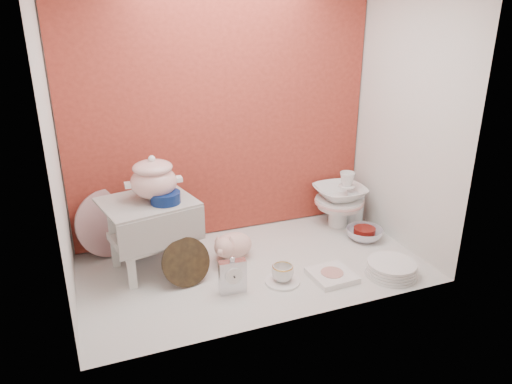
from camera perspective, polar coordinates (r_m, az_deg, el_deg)
ground at (r=2.59m, az=-0.26°, el=-8.90°), size 1.80×1.80×0.00m
niche_shell at (r=2.44m, az=-1.83°, el=12.46°), size 1.86×1.03×1.53m
step_stool at (r=2.55m, az=-12.55°, el=-5.05°), size 0.52×0.47×0.39m
soup_tureen at (r=2.44m, az=-12.16°, el=1.70°), size 0.33×0.33×0.23m
cobalt_bowl at (r=2.42m, az=-10.76°, el=-0.65°), size 0.19×0.19×0.06m
floral_platter at (r=2.77m, az=-17.09°, el=-3.53°), size 0.39×0.23×0.37m
blue_white_vase at (r=2.75m, az=-13.82°, el=-4.94°), size 0.29×0.29×0.24m
lacquer_tray at (r=2.42m, az=-8.34°, el=-8.28°), size 0.26×0.15×0.24m
mantel_clock at (r=2.33m, az=-2.82°, el=-9.87°), size 0.13×0.05×0.19m
plush_pig at (r=2.64m, az=-2.76°, el=-6.34°), size 0.32×0.27×0.16m
teacup_saucer at (r=2.46m, az=3.17°, el=-10.59°), size 0.22×0.22×0.01m
gold_rim_teacup at (r=2.43m, az=3.19°, el=-9.60°), size 0.13×0.13×0.09m
lattice_dish at (r=2.52m, az=9.05°, el=-9.79°), size 0.22×0.22×0.03m
dinner_plate_stack at (r=2.60m, az=15.86°, el=-8.78°), size 0.35×0.35×0.07m
crystal_bowl at (r=2.94m, az=12.80°, el=-4.91°), size 0.26×0.26×0.07m
clear_glass_vase at (r=3.11m, az=11.70°, el=-1.78°), size 0.11×0.11×0.22m
porcelain_tower at (r=3.03m, az=9.91°, el=-0.86°), size 0.40×0.40×0.36m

